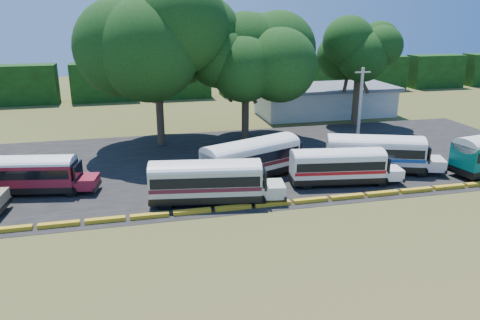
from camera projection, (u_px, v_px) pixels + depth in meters
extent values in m
plane|color=#3F4E1A|center=(257.00, 213.00, 33.48)|extent=(160.00, 160.00, 0.00)
cube|color=black|center=(233.00, 162.00, 44.81)|extent=(64.00, 24.00, 0.02)
cube|color=gold|center=(11.00, 229.00, 30.69)|extent=(2.70, 0.45, 0.30)
cube|color=gold|center=(59.00, 225.00, 31.36)|extent=(2.70, 0.45, 0.30)
cube|color=gold|center=(105.00, 220.00, 32.02)|extent=(2.70, 0.45, 0.30)
cube|color=gold|center=(150.00, 216.00, 32.69)|extent=(2.70, 0.45, 0.30)
cube|color=gold|center=(192.00, 212.00, 33.36)|extent=(2.70, 0.45, 0.30)
cube|color=gold|center=(233.00, 208.00, 34.02)|extent=(2.70, 0.45, 0.30)
cube|color=gold|center=(273.00, 204.00, 34.69)|extent=(2.70, 0.45, 0.30)
cube|color=gold|center=(310.00, 200.00, 35.36)|extent=(2.70, 0.45, 0.30)
cube|color=gold|center=(347.00, 197.00, 36.02)|extent=(2.70, 0.45, 0.30)
cube|color=gold|center=(382.00, 193.00, 36.69)|extent=(2.70, 0.45, 0.30)
cube|color=gold|center=(416.00, 190.00, 37.36)|extent=(2.70, 0.45, 0.30)
cube|color=gold|center=(449.00, 187.00, 38.02)|extent=(2.70, 0.45, 0.30)
cube|color=gold|center=(480.00, 184.00, 38.69)|extent=(2.70, 0.45, 0.30)
cube|color=beige|center=(324.00, 102.00, 64.71)|extent=(18.00, 8.00, 3.60)
cube|color=#595B60|center=(325.00, 87.00, 64.10)|extent=(19.00, 9.00, 0.40)
cube|color=black|center=(23.00, 85.00, 71.68)|extent=(10.00, 4.00, 6.00)
cube|color=black|center=(104.00, 82.00, 74.35)|extent=(10.00, 4.00, 6.00)
cube|color=black|center=(179.00, 80.00, 77.01)|extent=(10.00, 4.00, 6.00)
cube|color=black|center=(250.00, 77.00, 79.68)|extent=(10.00, 4.00, 6.00)
cube|color=black|center=(316.00, 75.00, 82.34)|extent=(10.00, 4.00, 6.00)
cube|color=black|center=(377.00, 73.00, 85.01)|extent=(10.00, 4.00, 6.00)
cube|color=black|center=(435.00, 71.00, 87.67)|extent=(10.00, 4.00, 6.00)
cube|color=black|center=(5.00, 206.00, 33.19)|extent=(0.51, 2.74, 0.33)
cylinder|color=black|center=(71.00, 192.00, 36.20)|extent=(0.96, 0.42, 0.93)
cylinder|color=black|center=(78.00, 183.00, 38.10)|extent=(0.96, 0.42, 0.93)
cube|color=black|center=(27.00, 186.00, 36.92)|extent=(7.94, 3.66, 0.51)
cube|color=maroon|center=(25.00, 173.00, 36.58)|extent=(7.94, 3.66, 1.71)
cube|color=black|center=(25.00, 171.00, 36.52)|extent=(7.65, 3.66, 0.72)
ellipsoid|color=white|center=(24.00, 163.00, 36.32)|extent=(7.94, 3.66, 1.05)
cube|color=maroon|center=(87.00, 182.00, 37.08)|extent=(2.02, 2.32, 0.89)
cube|color=black|center=(78.00, 171.00, 36.77)|extent=(0.52, 2.13, 1.28)
cube|color=black|center=(97.00, 186.00, 37.23)|extent=(0.57, 2.28, 0.28)
cylinder|color=black|center=(259.00, 201.00, 34.41)|extent=(1.03, 0.43, 1.00)
cylinder|color=black|center=(256.00, 190.00, 36.45)|extent=(1.03, 0.43, 1.00)
cylinder|color=black|center=(166.00, 204.00, 33.87)|extent=(1.03, 0.43, 1.00)
cylinder|color=black|center=(168.00, 193.00, 35.91)|extent=(1.03, 0.43, 1.00)
cube|color=black|center=(206.00, 195.00, 35.08)|extent=(8.52, 3.73, 0.55)
cube|color=beige|center=(205.00, 180.00, 34.71)|extent=(8.52, 3.73, 1.84)
cube|color=black|center=(205.00, 177.00, 34.65)|extent=(8.20, 3.74, 0.77)
cube|color=#551525|center=(205.00, 185.00, 34.82)|extent=(8.44, 3.76, 0.30)
ellipsoid|color=white|center=(205.00, 168.00, 34.43)|extent=(8.52, 3.73, 1.13)
cube|color=beige|center=(272.00, 189.00, 35.38)|extent=(2.12, 2.46, 0.95)
cube|color=black|center=(264.00, 177.00, 35.03)|extent=(0.50, 2.31, 1.38)
cube|color=black|center=(283.00, 194.00, 35.57)|extent=(0.55, 2.46, 0.30)
cube|color=black|center=(151.00, 198.00, 34.78)|extent=(0.55, 2.46, 0.30)
cylinder|color=black|center=(296.00, 168.00, 41.51)|extent=(1.10, 0.68, 1.06)
cylinder|color=black|center=(279.00, 161.00, 43.27)|extent=(1.10, 0.68, 1.06)
cylinder|color=black|center=(229.00, 185.00, 37.49)|extent=(1.10, 0.68, 1.06)
cylinder|color=black|center=(214.00, 177.00, 39.24)|extent=(1.10, 0.68, 1.06)
cube|color=black|center=(251.00, 172.00, 40.03)|extent=(9.06, 5.76, 0.58)
cube|color=silver|center=(251.00, 158.00, 39.65)|extent=(9.06, 5.76, 1.94)
cube|color=black|center=(251.00, 155.00, 39.58)|extent=(8.76, 5.69, 0.82)
cube|color=#511417|center=(251.00, 162.00, 39.77)|extent=(9.00, 5.77, 0.32)
ellipsoid|color=white|center=(251.00, 147.00, 39.35)|extent=(9.06, 5.76, 1.19)
cube|color=silver|center=(297.00, 157.00, 42.89)|extent=(2.66, 2.89, 1.01)
cube|color=black|center=(292.00, 148.00, 42.20)|extent=(1.07, 2.32, 1.46)
cube|color=black|center=(304.00, 160.00, 43.53)|extent=(1.16, 2.48, 0.32)
cube|color=black|center=(209.00, 183.00, 37.67)|extent=(1.16, 2.48, 0.32)
cylinder|color=black|center=(383.00, 182.00, 38.31)|extent=(0.95, 0.39, 0.92)
cylinder|color=black|center=(374.00, 174.00, 40.18)|extent=(0.95, 0.39, 0.92)
cylinder|color=black|center=(307.00, 184.00, 37.75)|extent=(0.95, 0.39, 0.92)
cylinder|color=black|center=(302.00, 176.00, 39.63)|extent=(0.95, 0.39, 0.92)
cube|color=black|center=(336.00, 177.00, 38.88)|extent=(7.83, 3.36, 0.51)
cube|color=white|center=(337.00, 165.00, 38.55)|extent=(7.83, 3.36, 1.69)
cube|color=black|center=(337.00, 163.00, 38.49)|extent=(7.54, 3.37, 0.71)
cube|color=#B01117|center=(337.00, 169.00, 38.65)|extent=(7.76, 3.39, 0.28)
ellipsoid|color=white|center=(338.00, 155.00, 38.29)|extent=(7.83, 3.36, 1.04)
cube|color=white|center=(390.00, 173.00, 39.21)|extent=(1.94, 2.25, 0.88)
cube|color=black|center=(384.00, 163.00, 38.88)|extent=(0.44, 2.12, 1.27)
cube|color=black|center=(399.00, 176.00, 39.39)|extent=(0.49, 2.27, 0.28)
cube|color=black|center=(292.00, 180.00, 38.58)|extent=(0.49, 2.27, 0.28)
cylinder|color=black|center=(422.00, 172.00, 40.51)|extent=(1.05, 0.62, 1.02)
cylinder|color=black|center=(416.00, 164.00, 42.57)|extent=(1.05, 0.62, 1.02)
cylinder|color=black|center=(341.00, 169.00, 41.27)|extent=(1.05, 0.62, 1.02)
cylinder|color=black|center=(339.00, 161.00, 43.32)|extent=(1.05, 0.62, 1.02)
cube|color=black|center=(373.00, 165.00, 41.93)|extent=(8.69, 5.25, 0.56)
cube|color=silver|center=(375.00, 152.00, 41.56)|extent=(8.69, 5.25, 1.86)
cube|color=black|center=(375.00, 149.00, 41.49)|extent=(8.40, 5.19, 0.78)
cube|color=navy|center=(374.00, 156.00, 41.67)|extent=(8.63, 5.25, 0.30)
ellipsoid|color=white|center=(375.00, 142.00, 41.28)|extent=(8.69, 5.25, 1.14)
cube|color=silver|center=(433.00, 163.00, 41.28)|extent=(2.48, 2.73, 0.96)
cube|color=black|center=(426.00, 152.00, 41.04)|extent=(0.95, 2.25, 1.39)
cube|color=black|center=(442.00, 168.00, 41.31)|extent=(1.03, 2.40, 0.30)
cube|color=black|center=(327.00, 164.00, 42.41)|extent=(1.03, 2.40, 0.30)
cylinder|color=black|center=(460.00, 168.00, 41.46)|extent=(1.13, 0.49, 1.10)
cube|color=black|center=(460.00, 173.00, 39.93)|extent=(0.66, 2.68, 0.33)
cylinder|color=#3A2B1D|center=(160.00, 108.00, 49.58)|extent=(0.80, 0.80, 8.01)
cylinder|color=#3A2B1D|center=(169.00, 74.00, 49.21)|extent=(1.40, 2.86, 4.55)
cylinder|color=#3A2B1D|center=(148.00, 75.00, 49.08)|extent=(2.19, 2.49, 4.55)
cylinder|color=#3A2B1D|center=(157.00, 77.00, 47.30)|extent=(2.92, 0.93, 4.55)
ellipsoid|color=black|center=(156.00, 33.00, 47.24)|extent=(12.94, 12.94, 9.49)
cylinder|color=#3A2B1D|center=(245.00, 110.00, 51.58)|extent=(0.80, 0.80, 6.69)
cylinder|color=#3A2B1D|center=(255.00, 83.00, 51.39)|extent=(1.26, 2.47, 3.84)
cylinder|color=#3A2B1D|center=(235.00, 83.00, 51.26)|extent=(1.93, 2.18, 3.84)
cylinder|color=#3A2B1D|center=(246.00, 86.00, 49.47)|extent=(2.51, 0.86, 3.84)
ellipsoid|color=black|center=(245.00, 50.00, 49.61)|extent=(10.92, 10.92, 8.01)
cylinder|color=#3A2B1D|center=(356.00, 99.00, 58.48)|extent=(0.80, 0.80, 6.51)
cylinder|color=#3A2B1D|center=(365.00, 76.00, 58.32)|extent=(1.24, 2.42, 3.74)
cylinder|color=#3A2B1D|center=(347.00, 76.00, 58.19)|extent=(1.89, 2.13, 3.74)
cylinder|color=#3A2B1D|center=(361.00, 78.00, 56.40)|extent=(2.45, 0.85, 3.74)
ellipsoid|color=black|center=(360.00, 48.00, 56.56)|extent=(8.02, 8.02, 5.88)
cylinder|color=gray|center=(360.00, 112.00, 46.07)|extent=(0.30, 0.30, 8.63)
cube|color=gray|center=(363.00, 72.00, 44.88)|extent=(1.60, 0.12, 0.12)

